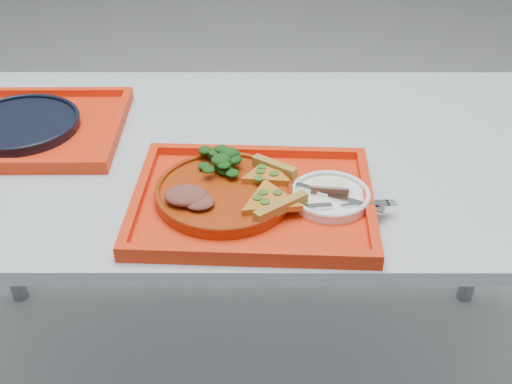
{
  "coord_description": "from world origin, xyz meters",
  "views": [
    {
      "loc": [
        0.05,
        -1.2,
        1.47
      ],
      "look_at": [
        0.04,
        -0.21,
        0.78
      ],
      "focal_mm": 45.0,
      "sensor_mm": 36.0,
      "label": 1
    }
  ],
  "objects_px": {
    "tray_far": "(22,131)",
    "navy_plate": "(21,125)",
    "dinner_plate": "(224,194)",
    "dessert_bar": "(330,187)",
    "tray_main": "(253,203)"
  },
  "relations": [
    {
      "from": "tray_main",
      "to": "dinner_plate",
      "type": "xyz_separation_m",
      "value": [
        -0.06,
        0.01,
        0.02
      ]
    },
    {
      "from": "navy_plate",
      "to": "dessert_bar",
      "type": "distance_m",
      "value": 0.72
    },
    {
      "from": "tray_main",
      "to": "navy_plate",
      "type": "distance_m",
      "value": 0.59
    },
    {
      "from": "navy_plate",
      "to": "dinner_plate",
      "type": "bearing_deg",
      "value": -30.03
    },
    {
      "from": "tray_main",
      "to": "tray_far",
      "type": "bearing_deg",
      "value": 154.41
    },
    {
      "from": "tray_main",
      "to": "dessert_bar",
      "type": "relative_size",
      "value": 6.13
    },
    {
      "from": "dessert_bar",
      "to": "tray_main",
      "type": "bearing_deg",
      "value": -168.51
    },
    {
      "from": "dinner_plate",
      "to": "dessert_bar",
      "type": "xyz_separation_m",
      "value": [
        0.2,
        0.0,
        0.01
      ]
    },
    {
      "from": "dinner_plate",
      "to": "navy_plate",
      "type": "relative_size",
      "value": 1.0
    },
    {
      "from": "tray_main",
      "to": "tray_far",
      "type": "relative_size",
      "value": 1.0
    },
    {
      "from": "tray_far",
      "to": "navy_plate",
      "type": "height_order",
      "value": "navy_plate"
    },
    {
      "from": "tray_far",
      "to": "dinner_plate",
      "type": "height_order",
      "value": "dinner_plate"
    },
    {
      "from": "tray_main",
      "to": "navy_plate",
      "type": "bearing_deg",
      "value": 154.41
    },
    {
      "from": "tray_main",
      "to": "tray_far",
      "type": "xyz_separation_m",
      "value": [
        -0.52,
        0.28,
        0.0
      ]
    },
    {
      "from": "tray_far",
      "to": "dessert_bar",
      "type": "bearing_deg",
      "value": -22.43
    }
  ]
}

